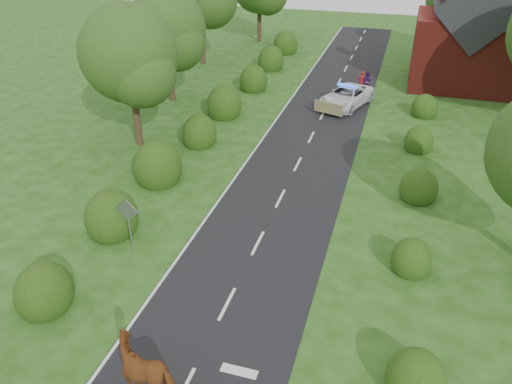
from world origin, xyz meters
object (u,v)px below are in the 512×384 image
(cow, at_px, (149,370))
(pedestrian_purple, at_px, (367,81))
(road_sign, at_px, (128,218))
(police_van, at_px, (346,97))
(pedestrian_red, at_px, (362,81))

(cow, height_order, pedestrian_purple, cow)
(road_sign, distance_m, police_van, 21.29)
(pedestrian_purple, bearing_deg, pedestrian_red, 28.11)
(cow, xyz_separation_m, police_van, (2.23, 26.52, -0.11))
(police_van, relative_size, pedestrian_purple, 3.72)
(road_sign, distance_m, pedestrian_red, 25.33)
(road_sign, height_order, police_van, road_sign)
(pedestrian_red, xyz_separation_m, pedestrian_purple, (0.41, 0.03, 0.00))
(cow, bearing_deg, road_sign, -146.24)
(cow, xyz_separation_m, pedestrian_red, (2.91, 30.55, -0.07))
(road_sign, relative_size, pedestrian_purple, 1.61)
(pedestrian_red, bearing_deg, police_van, 41.43)
(police_van, distance_m, pedestrian_red, 4.08)
(pedestrian_purple, bearing_deg, road_sign, 97.65)
(road_sign, xyz_separation_m, police_van, (6.28, 20.32, -0.91))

